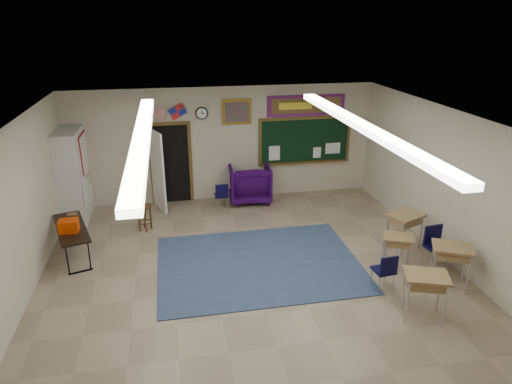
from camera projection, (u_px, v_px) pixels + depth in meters
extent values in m
plane|color=gray|center=(257.00, 287.00, 8.40)|extent=(9.00, 9.00, 0.00)
cube|color=beige|center=(224.00, 144.00, 11.97)|extent=(8.00, 0.04, 3.00)
cube|color=beige|center=(7.00, 232.00, 7.15)|extent=(0.04, 9.00, 3.00)
cube|color=beige|center=(465.00, 196.00, 8.56)|extent=(0.04, 9.00, 3.00)
cube|color=white|center=(257.00, 127.00, 7.31)|extent=(8.00, 9.00, 0.04)
cube|color=#344963|center=(259.00, 264.00, 9.16)|extent=(4.00, 3.00, 0.02)
cube|color=black|center=(171.00, 164.00, 11.88)|extent=(0.95, 0.04, 2.10)
cube|color=white|center=(158.00, 171.00, 11.42)|extent=(0.35, 0.86, 2.05)
cube|color=brown|center=(305.00, 140.00, 12.33)|extent=(2.55, 0.05, 1.30)
cube|color=black|center=(305.00, 141.00, 12.32)|extent=(2.40, 0.03, 1.15)
cube|color=brown|center=(305.00, 162.00, 12.50)|extent=(2.40, 0.12, 0.04)
cube|color=red|center=(306.00, 105.00, 11.99)|extent=(2.10, 0.04, 0.55)
cube|color=brown|center=(306.00, 105.00, 11.98)|extent=(1.90, 0.03, 0.40)
cube|color=olive|center=(237.00, 112.00, 11.70)|extent=(0.75, 0.05, 0.65)
cube|color=#A51466|center=(237.00, 112.00, 11.68)|extent=(0.62, 0.03, 0.52)
cylinder|color=black|center=(202.00, 113.00, 11.54)|extent=(0.32, 0.05, 0.32)
cylinder|color=white|center=(202.00, 113.00, 11.52)|extent=(0.26, 0.02, 0.26)
cube|color=silver|center=(73.00, 175.00, 10.87)|extent=(0.55, 1.25, 2.20)
imported|color=#220538|center=(250.00, 183.00, 12.12)|extent=(1.13, 1.16, 1.00)
cube|color=olive|center=(399.00, 237.00, 8.80)|extent=(0.70, 0.62, 0.04)
cube|color=olive|center=(398.00, 242.00, 8.84)|extent=(0.60, 0.53, 0.11)
cube|color=olive|center=(406.00, 215.00, 9.46)|extent=(0.83, 0.74, 0.05)
cube|color=olive|center=(406.00, 220.00, 9.50)|extent=(0.72, 0.63, 0.14)
cube|color=olive|center=(427.00, 276.00, 7.26)|extent=(0.82, 0.71, 0.05)
cube|color=olive|center=(426.00, 282.00, 7.30)|extent=(0.70, 0.61, 0.14)
cube|color=olive|center=(453.00, 247.00, 8.14)|extent=(0.84, 0.77, 0.05)
cube|color=olive|center=(452.00, 253.00, 8.18)|extent=(0.73, 0.65, 0.14)
cube|color=black|center=(71.00, 228.00, 9.23)|extent=(0.99, 1.71, 0.05)
cube|color=#D74203|center=(69.00, 226.00, 8.97)|extent=(0.36, 0.27, 0.25)
cylinder|color=#4B2C16|center=(144.00, 207.00, 10.40)|extent=(0.35, 0.35, 0.04)
torus|color=#4B2C16|center=(145.00, 222.00, 10.55)|extent=(0.28, 0.28, 0.02)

